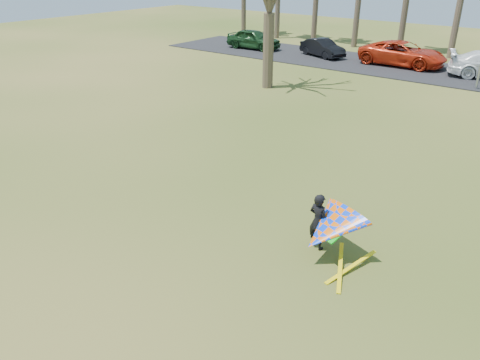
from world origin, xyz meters
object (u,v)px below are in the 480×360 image
Objects in this scene: kite_flyer at (328,228)px; car_2 at (403,54)px; car_0 at (254,39)px; car_1 at (322,48)px.

car_2 is at bearing 106.22° from kite_flyer.
car_0 is 1.16× the size of car_1.
car_0 reaches higher than car_1.
car_1 is at bearing 118.99° from kite_flyer.
kite_flyer is (13.10, -23.65, 0.13)m from car_1.
kite_flyer is (19.30, -23.13, -0.01)m from car_0.
car_2 reaches higher than car_0.
car_2 is at bearing -87.39° from car_0.
car_0 is 0.78× the size of car_2.
car_1 is 0.67× the size of car_2.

